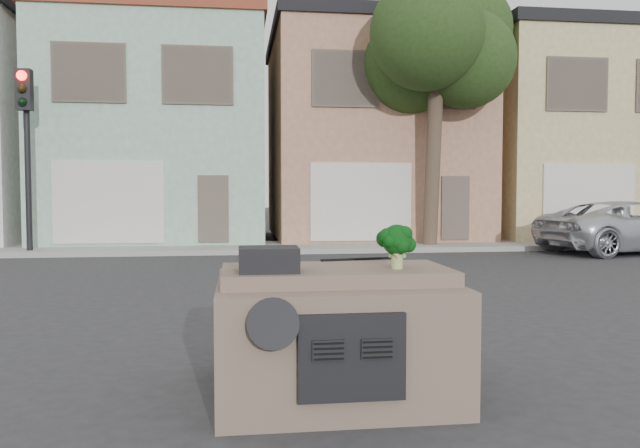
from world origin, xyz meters
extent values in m
plane|color=#303033|center=(0.00, 0.00, 0.00)|extent=(120.00, 120.00, 0.00)
cube|color=gray|center=(0.00, 10.50, 0.07)|extent=(40.00, 3.00, 0.15)
cube|color=#97BDA1|center=(-3.50, 14.50, 3.77)|extent=(7.20, 8.20, 7.55)
cube|color=tan|center=(4.00, 14.50, 3.77)|extent=(7.20, 8.20, 7.55)
cube|color=tan|center=(11.50, 14.50, 3.77)|extent=(7.20, 8.20, 7.55)
imported|color=silver|center=(10.39, 8.19, 0.00)|extent=(5.71, 3.37, 1.49)
cube|color=black|center=(-6.50, 9.50, 2.55)|extent=(0.40, 0.40, 5.10)
cube|color=#253D17|center=(5.00, 9.80, 4.25)|extent=(4.40, 4.00, 8.50)
cube|color=brown|center=(0.00, -3.00, 0.56)|extent=(2.00, 1.80, 1.12)
cube|color=black|center=(-0.58, -3.35, 1.22)|extent=(0.48, 0.38, 0.20)
cube|color=black|center=(0.28, -2.62, 1.13)|extent=(0.69, 0.15, 0.02)
cube|color=black|center=(0.50, -3.30, 1.31)|extent=(0.42, 0.42, 0.38)
camera|label=1|loc=(-0.83, -8.37, 1.77)|focal=35.00mm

